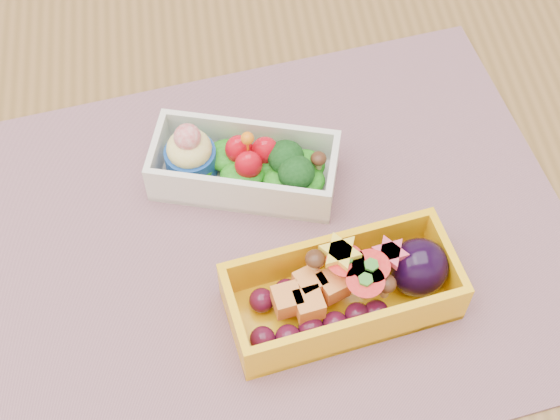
{
  "coord_description": "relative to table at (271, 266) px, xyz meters",
  "views": [
    {
      "loc": [
        -0.04,
        -0.36,
        1.3
      ],
      "look_at": [
        0.0,
        -0.03,
        0.79
      ],
      "focal_mm": 52.17,
      "sensor_mm": 36.0,
      "label": 1
    }
  ],
  "objects": [
    {
      "name": "bento_yellow",
      "position": [
        0.04,
        -0.1,
        0.13
      ],
      "size": [
        0.18,
        0.1,
        0.06
      ],
      "rotation": [
        0.0,
        0.0,
        0.16
      ],
      "color": "#FDB20C",
      "rests_on": "placemat"
    },
    {
      "name": "placemat",
      "position": [
        -0.0,
        -0.04,
        0.1
      ],
      "size": [
        0.51,
        0.42,
        0.0
      ],
      "primitive_type": "cube",
      "rotation": [
        0.0,
        0.0,
        0.14
      ],
      "color": "#94666F",
      "rests_on": "table"
    },
    {
      "name": "table",
      "position": [
        0.0,
        0.0,
        0.0
      ],
      "size": [
        1.2,
        0.8,
        0.75
      ],
      "color": "brown",
      "rests_on": "ground"
    },
    {
      "name": "bento_white",
      "position": [
        -0.02,
        0.03,
        0.12
      ],
      "size": [
        0.16,
        0.1,
        0.06
      ],
      "rotation": [
        0.0,
        0.0,
        -0.29
      ],
      "color": "silver",
      "rests_on": "placemat"
    }
  ]
}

